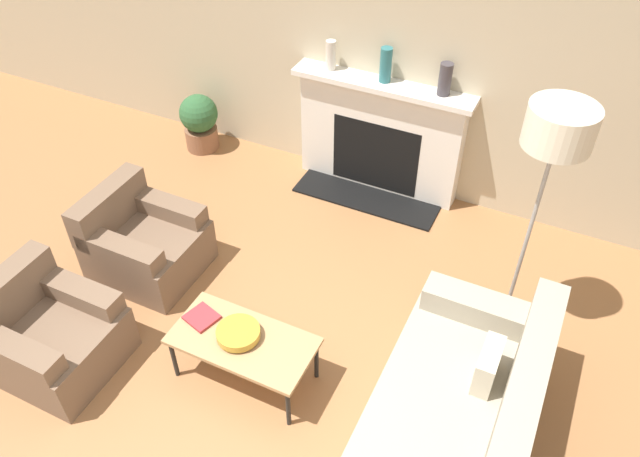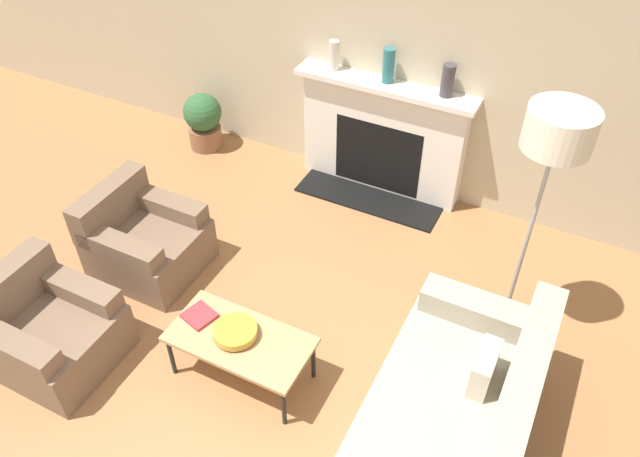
{
  "view_description": "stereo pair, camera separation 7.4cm",
  "coord_description": "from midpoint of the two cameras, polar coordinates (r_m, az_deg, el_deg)",
  "views": [
    {
      "loc": [
        1.42,
        -1.81,
        3.8
      ],
      "look_at": [
        -0.23,
        1.61,
        0.45
      ],
      "focal_mm": 35.0,
      "sensor_mm": 36.0,
      "label": 1
    },
    {
      "loc": [
        1.48,
        -1.78,
        3.8
      ],
      "look_at": [
        -0.23,
        1.61,
        0.45
      ],
      "focal_mm": 35.0,
      "sensor_mm": 36.0,
      "label": 2
    }
  ],
  "objects": [
    {
      "name": "floor_lamp",
      "position": [
        4.16,
        20.24,
        7.3
      ],
      "size": [
        0.44,
        0.44,
        1.89
      ],
      "color": "gray",
      "rests_on": "ground_plane"
    },
    {
      "name": "armchair_far",
      "position": [
        5.39,
        -16.23,
        -1.28
      ],
      "size": [
        0.83,
        0.77,
        0.75
      ],
      "rotation": [
        0.0,
        0.0,
        1.57
      ],
      "color": "brown",
      "rests_on": "ground_plane"
    },
    {
      "name": "coffee_table",
      "position": [
        4.39,
        -7.55,
        -10.3
      ],
      "size": [
        1.0,
        0.51,
        0.41
      ],
      "color": "tan",
      "rests_on": "ground_plane"
    },
    {
      "name": "mantel_vase_center_left",
      "position": [
        5.61,
        5.64,
        14.66
      ],
      "size": [
        0.1,
        0.1,
        0.31
      ],
      "color": "#28666B",
      "rests_on": "fireplace"
    },
    {
      "name": "wall_back",
      "position": [
        5.59,
        8.58,
        16.12
      ],
      "size": [
        18.0,
        0.06,
        2.9
      ],
      "color": "#BCAD8E",
      "rests_on": "ground_plane"
    },
    {
      "name": "mantel_vase_left",
      "position": [
        5.8,
        0.61,
        15.56
      ],
      "size": [
        0.09,
        0.09,
        0.27
      ],
      "color": "beige",
      "rests_on": "fireplace"
    },
    {
      "name": "ground_plane",
      "position": [
        4.45,
        -7.15,
        -17.84
      ],
      "size": [
        18.0,
        18.0,
        0.0
      ],
      "primitive_type": "plane",
      "color": "#99663D"
    },
    {
      "name": "potted_plant",
      "position": [
        6.75,
        -11.27,
        9.61
      ],
      "size": [
        0.4,
        0.4,
        0.61
      ],
      "color": "brown",
      "rests_on": "ground_plane"
    },
    {
      "name": "couch",
      "position": [
        4.07,
        11.09,
        -19.0
      ],
      "size": [
        0.95,
        2.2,
        0.85
      ],
      "rotation": [
        0.0,
        0.0,
        -1.57
      ],
      "color": "#9E937F",
      "rests_on": "ground_plane"
    },
    {
      "name": "bowl",
      "position": [
        4.34,
        -7.98,
        -9.44
      ],
      "size": [
        0.3,
        0.3,
        0.07
      ],
      "color": "#BC8E2D",
      "rests_on": "coffee_table"
    },
    {
      "name": "mantel_vase_center_right",
      "position": [
        5.48,
        10.98,
        13.25
      ],
      "size": [
        0.11,
        0.11,
        0.29
      ],
      "color": "#3D383D",
      "rests_on": "fireplace"
    },
    {
      "name": "fireplace",
      "position": [
        5.97,
        5.08,
        8.28
      ],
      "size": [
        1.69,
        0.59,
        1.13
      ],
      "color": "silver",
      "rests_on": "ground_plane"
    },
    {
      "name": "book",
      "position": [
        4.52,
        -11.23,
        -7.97
      ],
      "size": [
        0.25,
        0.25,
        0.02
      ],
      "rotation": [
        0.0,
        0.0,
        -0.29
      ],
      "color": "#9E2D33",
      "rests_on": "coffee_table"
    },
    {
      "name": "armchair_near",
      "position": [
        4.93,
        -23.9,
        -8.88
      ],
      "size": [
        0.83,
        0.77,
        0.75
      ],
      "rotation": [
        0.0,
        0.0,
        1.57
      ],
      "color": "brown",
      "rests_on": "ground_plane"
    }
  ]
}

